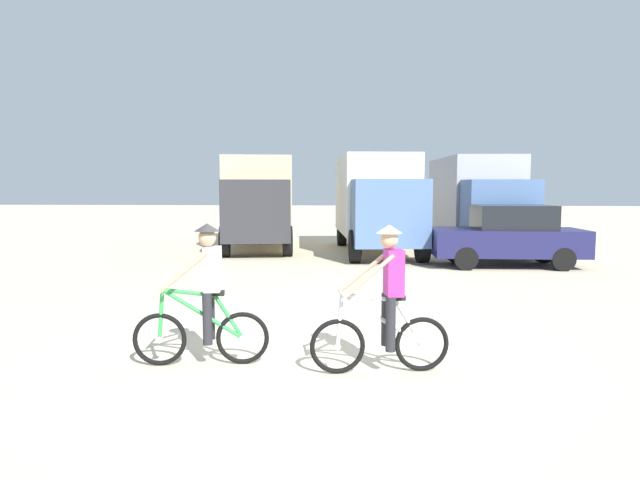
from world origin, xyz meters
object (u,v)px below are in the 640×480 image
box_truck_white_box (376,198)px  cyclist_orange_shirt (205,300)px  sedan_parked (508,236)px  box_truck_tan_camper (258,198)px  box_truck_grey_hauler (477,198)px  cyclist_cowboy_hat (385,305)px

box_truck_white_box → cyclist_orange_shirt: box_truck_white_box is taller
sedan_parked → box_truck_tan_camper: bearing=150.8°
box_truck_tan_camper → sedan_parked: 9.24m
sedan_parked → cyclist_orange_shirt: size_ratio=2.32×
box_truck_grey_hauler → box_truck_white_box: bearing=-160.3°
box_truck_tan_camper → box_truck_grey_hauler: (8.09, 0.14, 0.00)m
box_truck_grey_hauler → box_truck_tan_camper: bearing=-179.0°
box_truck_tan_camper → box_truck_white_box: size_ratio=1.01×
box_truck_tan_camper → cyclist_orange_shirt: (1.76, -13.73, -1.03)m
sedan_parked → box_truck_grey_hauler: bearing=89.1°
box_truck_grey_hauler → cyclist_orange_shirt: 15.29m
sedan_parked → cyclist_cowboy_hat: 10.20m
cyclist_orange_shirt → sedan_parked: bearing=55.9°
box_truck_tan_camper → cyclist_cowboy_hat: bearing=-73.8°
cyclist_cowboy_hat → box_truck_grey_hauler: bearing=73.8°
box_truck_white_box → sedan_parked: box_truck_white_box is taller
sedan_parked → cyclist_orange_shirt: cyclist_orange_shirt is taller
sedan_parked → cyclist_cowboy_hat: bearing=-113.0°
box_truck_white_box → sedan_parked: (3.64, -3.30, -0.99)m
box_truck_tan_camper → box_truck_grey_hauler: size_ratio=1.03×
box_truck_grey_hauler → cyclist_orange_shirt: size_ratio=3.76×
box_truck_tan_camper → box_truck_grey_hauler: 8.09m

